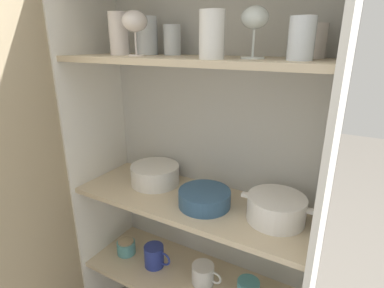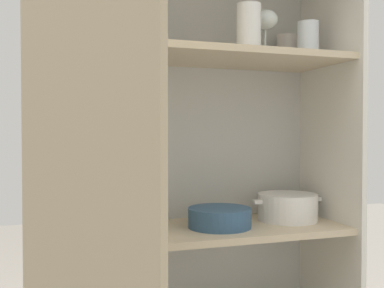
{
  "view_description": "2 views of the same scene",
  "coord_description": "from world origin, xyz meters",
  "px_view_note": "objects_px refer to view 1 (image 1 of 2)",
  "views": [
    {
      "loc": [
        0.51,
        -0.72,
        1.27
      ],
      "look_at": [
        -0.0,
        0.18,
        0.91
      ],
      "focal_mm": 28.0,
      "sensor_mm": 36.0,
      "label": 1
    },
    {
      "loc": [
        -0.43,
        -1.11,
        0.98
      ],
      "look_at": [
        -0.01,
        0.16,
        0.95
      ],
      "focal_mm": 42.0,
      "sensor_mm": 36.0,
      "label": 2
    }
  ],
  "objects_px": {
    "mixing_bowl_large": "(204,197)",
    "storage_jar": "(126,247)",
    "coffee_mug_primary": "(155,256)",
    "plate_stack_white": "(155,174)",
    "casserole_dish": "(276,208)"
  },
  "relations": [
    {
      "from": "casserole_dish",
      "to": "storage_jar",
      "type": "bearing_deg",
      "value": -176.87
    },
    {
      "from": "plate_stack_white",
      "to": "storage_jar",
      "type": "bearing_deg",
      "value": -156.69
    },
    {
      "from": "mixing_bowl_large",
      "to": "storage_jar",
      "type": "height_order",
      "value": "mixing_bowl_large"
    },
    {
      "from": "coffee_mug_primary",
      "to": "storage_jar",
      "type": "bearing_deg",
      "value": 179.69
    },
    {
      "from": "mixing_bowl_large",
      "to": "plate_stack_white",
      "type": "bearing_deg",
      "value": 167.49
    },
    {
      "from": "casserole_dish",
      "to": "storage_jar",
      "type": "height_order",
      "value": "casserole_dish"
    },
    {
      "from": "plate_stack_white",
      "to": "storage_jar",
      "type": "relative_size",
      "value": 2.38
    },
    {
      "from": "mixing_bowl_large",
      "to": "coffee_mug_primary",
      "type": "distance_m",
      "value": 0.43
    },
    {
      "from": "plate_stack_white",
      "to": "coffee_mug_primary",
      "type": "xyz_separation_m",
      "value": [
        0.02,
        -0.06,
        -0.37
      ]
    },
    {
      "from": "plate_stack_white",
      "to": "mixing_bowl_large",
      "type": "bearing_deg",
      "value": -12.51
    },
    {
      "from": "plate_stack_white",
      "to": "coffee_mug_primary",
      "type": "relative_size",
      "value": 1.58
    },
    {
      "from": "casserole_dish",
      "to": "coffee_mug_primary",
      "type": "distance_m",
      "value": 0.62
    },
    {
      "from": "storage_jar",
      "to": "coffee_mug_primary",
      "type": "bearing_deg",
      "value": -0.31
    },
    {
      "from": "coffee_mug_primary",
      "to": "plate_stack_white",
      "type": "bearing_deg",
      "value": 111.64
    },
    {
      "from": "casserole_dish",
      "to": "coffee_mug_primary",
      "type": "height_order",
      "value": "casserole_dish"
    }
  ]
}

